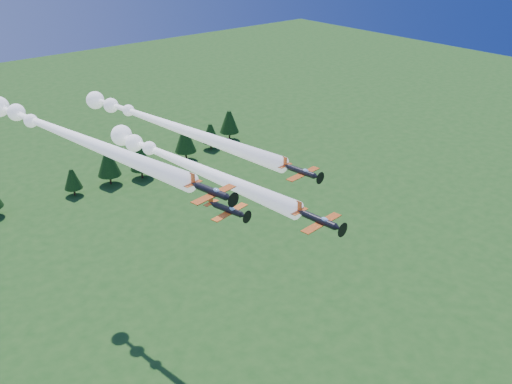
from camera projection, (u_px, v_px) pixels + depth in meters
plane_lead at (181, 161)px, 90.18m from camera, size 10.17×49.77×3.70m
plane_left at (65, 133)px, 89.78m from camera, size 14.19×57.88×3.70m
plane_right at (162, 122)px, 105.87m from camera, size 12.20×59.87×3.70m
plane_slot at (228, 210)px, 85.12m from camera, size 7.16×7.86×2.50m
treeline at (52, 174)px, 174.38m from camera, size 165.76×22.35×11.91m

